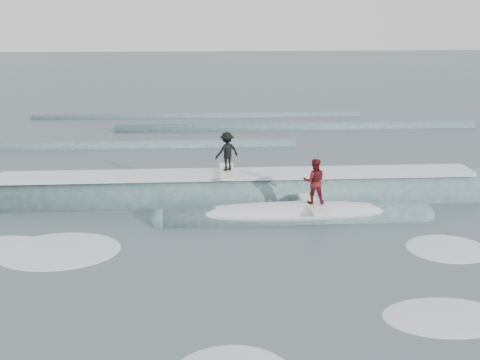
{
  "coord_description": "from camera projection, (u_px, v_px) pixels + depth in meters",
  "views": [
    {
      "loc": [
        -1.09,
        -13.69,
        7.03
      ],
      "look_at": [
        0.0,
        4.67,
        1.1
      ],
      "focal_mm": 40.0,
      "sensor_mm": 36.0,
      "label": 1
    }
  ],
  "objects": [
    {
      "name": "ground",
      "position": [
        250.0,
        267.0,
        15.23
      ],
      "size": [
        160.0,
        160.0,
        0.0
      ],
      "primitive_type": "plane",
      "color": "#384853",
      "rests_on": "ground"
    },
    {
      "name": "whitewater",
      "position": [
        207.0,
        275.0,
        14.77
      ],
      "size": [
        16.41,
        8.41,
        0.1
      ],
      "color": "white",
      "rests_on": "ground"
    },
    {
      "name": "surfer_black",
      "position": [
        227.0,
        154.0,
        20.03
      ],
      "size": [
        1.09,
        2.0,
        1.56
      ],
      "color": "silver",
      "rests_on": "ground"
    },
    {
      "name": "breaking_wave",
      "position": [
        247.0,
        201.0,
        20.27
      ],
      "size": [
        22.1,
        3.8,
        2.03
      ],
      "color": "#375B5C",
      "rests_on": "ground"
    },
    {
      "name": "far_swells",
      "position": [
        210.0,
        131.0,
        31.94
      ],
      "size": [
        33.77,
        8.65,
        0.8
      ],
      "color": "#375B5C",
      "rests_on": "ground"
    },
    {
      "name": "surfer_red",
      "position": [
        314.0,
        184.0,
        18.27
      ],
      "size": [
        0.82,
        2.05,
        1.68
      ],
      "color": "silver",
      "rests_on": "ground"
    }
  ]
}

